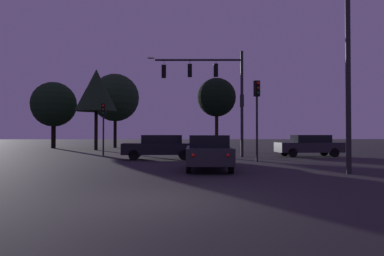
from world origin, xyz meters
TOP-DOWN VIEW (x-y plane):
  - ground_plane at (0.00, 24.50)m, footprint 168.00×168.00m
  - traffic_signal_mast_arm at (3.06, 15.98)m, footprint 6.68×0.62m
  - traffic_light_corner_left at (-4.76, 17.94)m, footprint 0.31×0.36m
  - traffic_light_corner_right at (5.51, 17.84)m, footprint 0.34×0.37m
  - traffic_light_median at (5.15, 11.55)m, footprint 0.36×0.39m
  - car_nearside_lane at (1.93, 7.13)m, footprint 2.10×4.36m
  - car_crossing_left at (9.88, 15.97)m, footprint 4.52×1.90m
  - car_crossing_right at (-0.45, 13.78)m, footprint 4.66×1.96m
  - store_sign_illuminated at (7.31, 5.31)m, footprint 1.42×0.53m
  - tree_behind_sign at (-13.29, 32.62)m, footprint 5.09×5.09m
  - tree_left_far at (-7.35, 27.35)m, footprint 4.15×4.15m
  - tree_center_horizon at (4.59, 26.04)m, footprint 3.80×3.80m
  - tree_right_cluster at (-6.45, 33.27)m, footprint 5.56×5.56m

SIDE VIEW (x-z plane):
  - ground_plane at x=0.00m, z-range 0.00..0.00m
  - car_nearside_lane at x=1.93m, z-range 0.04..1.56m
  - car_crossing_left at x=9.88m, z-range 0.04..1.56m
  - car_crossing_right at x=-0.45m, z-range 0.04..1.56m
  - traffic_light_corner_left at x=-4.76m, z-range 0.82..4.65m
  - traffic_light_corner_right at x=5.51m, z-range 0.93..5.46m
  - traffic_light_median at x=5.15m, z-range 0.95..5.57m
  - tree_behind_sign at x=-13.29m, z-range 1.21..8.75m
  - traffic_signal_mast_arm at x=3.06m, z-range 1.48..8.82m
  - tree_center_horizon at x=4.59m, z-range 1.62..8.73m
  - store_sign_illuminated at x=7.31m, z-range 1.79..9.89m
  - tree_right_cluster at x=-6.45m, z-range 1.53..10.17m
  - tree_left_far at x=-7.35m, z-range 1.92..10.02m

